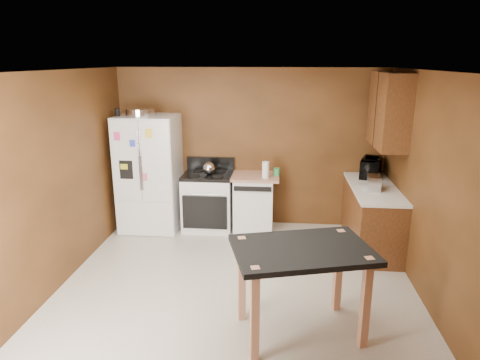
# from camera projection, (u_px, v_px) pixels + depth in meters

# --- Properties ---
(floor) EXTENTS (4.50, 4.50, 0.00)m
(floor) POSITION_uv_depth(u_px,v_px,m) (236.00, 292.00, 4.99)
(floor) COLOR beige
(floor) RESTS_ON ground
(ceiling) EXTENTS (4.50, 4.50, 0.00)m
(ceiling) POSITION_uv_depth(u_px,v_px,m) (235.00, 71.00, 4.31)
(ceiling) COLOR white
(ceiling) RESTS_ON ground
(wall_back) EXTENTS (4.20, 0.00, 4.20)m
(wall_back) POSITION_uv_depth(u_px,v_px,m) (250.00, 148.00, 6.80)
(wall_back) COLOR brown
(wall_back) RESTS_ON ground
(wall_front) EXTENTS (4.20, 0.00, 4.20)m
(wall_front) POSITION_uv_depth(u_px,v_px,m) (196.00, 302.00, 2.49)
(wall_front) COLOR brown
(wall_front) RESTS_ON ground
(wall_left) EXTENTS (0.00, 4.50, 4.50)m
(wall_left) POSITION_uv_depth(u_px,v_px,m) (52.00, 184.00, 4.84)
(wall_left) COLOR brown
(wall_left) RESTS_ON ground
(wall_right) EXTENTS (0.00, 4.50, 4.50)m
(wall_right) POSITION_uv_depth(u_px,v_px,m) (436.00, 195.00, 4.46)
(wall_right) COLOR brown
(wall_right) RESTS_ON ground
(roasting_pan) EXTENTS (0.43, 0.43, 0.11)m
(roasting_pan) POSITION_uv_depth(u_px,v_px,m) (141.00, 112.00, 6.38)
(roasting_pan) COLOR silver
(roasting_pan) RESTS_ON refrigerator
(pen_cup) EXTENTS (0.07, 0.07, 0.11)m
(pen_cup) POSITION_uv_depth(u_px,v_px,m) (117.00, 112.00, 6.37)
(pen_cup) COLOR black
(pen_cup) RESTS_ON refrigerator
(kettle) EXTENTS (0.19, 0.19, 0.19)m
(kettle) POSITION_uv_depth(u_px,v_px,m) (209.00, 168.00, 6.58)
(kettle) COLOR silver
(kettle) RESTS_ON gas_range
(paper_towel) EXTENTS (0.12, 0.12, 0.25)m
(paper_towel) POSITION_uv_depth(u_px,v_px,m) (266.00, 170.00, 6.42)
(paper_towel) COLOR white
(paper_towel) RESTS_ON dishwasher
(green_canister) EXTENTS (0.12, 0.12, 0.11)m
(green_canister) POSITION_uv_depth(u_px,v_px,m) (277.00, 172.00, 6.59)
(green_canister) COLOR #3B9954
(green_canister) RESTS_ON dishwasher
(toaster) EXTENTS (0.20, 0.29, 0.20)m
(toaster) POSITION_uv_depth(u_px,v_px,m) (374.00, 183.00, 5.80)
(toaster) COLOR silver
(toaster) RESTS_ON right_cabinets
(microwave) EXTENTS (0.46, 0.56, 0.26)m
(microwave) POSITION_uv_depth(u_px,v_px,m) (371.00, 168.00, 6.43)
(microwave) COLOR black
(microwave) RESTS_ON right_cabinets
(refrigerator) EXTENTS (0.90, 0.80, 1.80)m
(refrigerator) POSITION_uv_depth(u_px,v_px,m) (150.00, 173.00, 6.67)
(refrigerator) COLOR white
(refrigerator) RESTS_ON ground
(gas_range) EXTENTS (0.76, 0.68, 1.10)m
(gas_range) POSITION_uv_depth(u_px,v_px,m) (208.00, 200.00, 6.76)
(gas_range) COLOR white
(gas_range) RESTS_ON ground
(dishwasher) EXTENTS (0.78, 0.63, 0.89)m
(dishwasher) POSITION_uv_depth(u_px,v_px,m) (254.00, 202.00, 6.73)
(dishwasher) COLOR white
(dishwasher) RESTS_ON ground
(right_cabinets) EXTENTS (0.63, 1.58, 2.45)m
(right_cabinets) POSITION_uv_depth(u_px,v_px,m) (377.00, 186.00, 5.99)
(right_cabinets) COLOR brown
(right_cabinets) RESTS_ON ground
(island) EXTENTS (1.46, 1.16, 0.92)m
(island) POSITION_uv_depth(u_px,v_px,m) (302.00, 261.00, 4.05)
(island) COLOR black
(island) RESTS_ON ground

